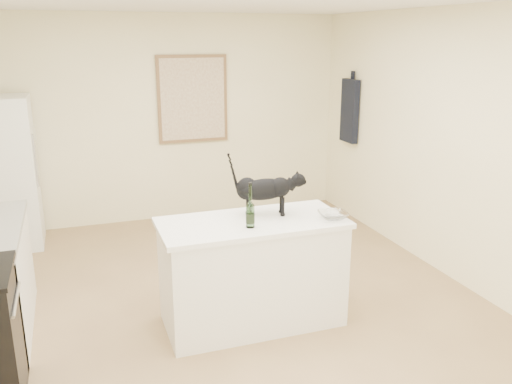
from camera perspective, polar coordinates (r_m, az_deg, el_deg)
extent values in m
plane|color=#A38256|center=(4.83, -2.33, -12.56)|extent=(5.50, 5.50, 0.00)
plane|color=#FDF4C4|center=(6.98, -9.14, 7.60)|extent=(4.50, 0.00, 4.50)
plane|color=#FDF4C4|center=(2.05, 21.19, -14.88)|extent=(4.50, 0.00, 4.50)
plane|color=#FDF4C4|center=(5.43, 20.92, 4.29)|extent=(0.00, 5.50, 5.50)
cube|color=white|center=(4.49, -0.40, -8.72)|extent=(1.44, 0.67, 0.86)
cube|color=white|center=(4.32, -0.41, -3.30)|extent=(1.50, 0.70, 0.04)
cube|color=white|center=(6.61, -25.16, 1.79)|extent=(0.68, 0.68, 1.70)
cube|color=brown|center=(6.98, -6.73, 9.76)|extent=(0.90, 0.03, 1.10)
cube|color=beige|center=(6.96, -6.70, 9.75)|extent=(0.82, 0.00, 1.02)
cube|color=black|center=(7.05, 9.90, 8.47)|extent=(0.08, 0.34, 0.80)
cylinder|color=#265221|center=(4.11, -0.61, -1.71)|extent=(0.09, 0.09, 0.31)
imported|color=white|center=(4.39, 8.16, -2.47)|extent=(0.27, 0.27, 0.06)
cube|color=beige|center=(6.61, -22.51, 5.66)|extent=(0.04, 0.13, 0.18)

